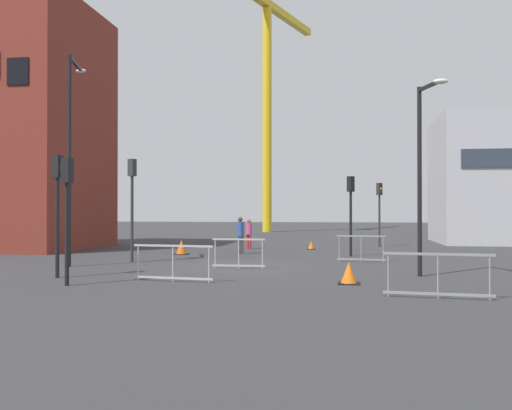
{
  "coord_description": "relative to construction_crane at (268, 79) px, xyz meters",
  "views": [
    {
      "loc": [
        4.06,
        -20.75,
        2.1
      ],
      "look_at": [
        0.0,
        4.61,
        2.34
      ],
      "focal_mm": 39.85,
      "sensor_mm": 36.0,
      "label": 1
    }
  ],
  "objects": [
    {
      "name": "traffic_cone_striped",
      "position": [
        7.61,
        -38.46,
        -14.64
      ],
      "size": [
        0.62,
        0.62,
        0.63
      ],
      "color": "black",
      "rests_on": "ground"
    },
    {
      "name": "safety_barrier_mid_span",
      "position": [
        8.12,
        -31.41,
        -14.37
      ],
      "size": [
        1.95,
        0.25,
        1.08
      ],
      "color": "gray",
      "rests_on": "ground"
    },
    {
      "name": "streetlamp_tall",
      "position": [
        -2.73,
        -34.82,
        -10.24
      ],
      "size": [
        0.79,
        2.12,
        7.92
      ],
      "color": "black",
      "rests_on": "ground"
    },
    {
      "name": "traffic_light_crosswalk",
      "position": [
        -1.1,
        -32.84,
        -12.14
      ],
      "size": [
        0.39,
        0.33,
        4.19
      ],
      "color": "#2D2D30",
      "rests_on": "ground"
    },
    {
      "name": "pedestrian_walking",
      "position": [
        2.48,
        -28.0,
        -13.89
      ],
      "size": [
        0.34,
        0.34,
        1.79
      ],
      "color": "#4C4C51",
      "rests_on": "ground"
    },
    {
      "name": "safety_barrier_right_run",
      "position": [
        3.7,
        -34.75,
        -14.37
      ],
      "size": [
        1.92,
        0.11,
        1.08
      ],
      "color": "#B2B5BA",
      "rests_on": "ground"
    },
    {
      "name": "construction_crane",
      "position": [
        0.0,
        0.0,
        0.0
      ],
      "size": [
        6.13,
        15.24,
        22.79
      ],
      "color": "yellow",
      "rests_on": "ground"
    },
    {
      "name": "brick_building",
      "position": [
        -10.09,
        -25.96,
        -8.28
      ],
      "size": [
        7.47,
        8.38,
        13.32
      ],
      "color": "maroon",
      "rests_on": "ground"
    },
    {
      "name": "traffic_light_island",
      "position": [
        -0.15,
        -40.08,
        -12.52
      ],
      "size": [
        0.27,
        0.38,
        3.56
      ],
      "color": "black",
      "rests_on": "ground"
    },
    {
      "name": "traffic_light_verge",
      "position": [
        7.74,
        -28.61,
        -12.47
      ],
      "size": [
        0.36,
        0.38,
        3.65
      ],
      "color": "black",
      "rests_on": "ground"
    },
    {
      "name": "traffic_light_far",
      "position": [
        -1.33,
        -38.42,
        -12.37
      ],
      "size": [
        0.39,
        0.31,
        3.8
      ],
      "color": "black",
      "rests_on": "ground"
    },
    {
      "name": "safety_barrier_left_run",
      "position": [
        9.7,
        -40.8,
        -14.37
      ],
      "size": [
        2.56,
        0.32,
        1.08
      ],
      "color": "gray",
      "rests_on": "ground"
    },
    {
      "name": "streetlamp_short",
      "position": [
        9.91,
        -36.42,
        -11.33
      ],
      "size": [
        0.74,
        1.46,
        6.03
      ],
      "color": "black",
      "rests_on": "ground"
    },
    {
      "name": "pedestrian_waiting",
      "position": [
        2.29,
        -24.44,
        -13.99
      ],
      "size": [
        0.34,
        0.34,
        1.64
      ],
      "color": "red",
      "rests_on": "ground"
    },
    {
      "name": "traffic_cone_on_verge",
      "position": [
        5.65,
        -24.2,
        -14.73
      ],
      "size": [
        0.45,
        0.45,
        0.45
      ],
      "color": "black",
      "rests_on": "ground"
    },
    {
      "name": "ground",
      "position": [
        3.49,
        -34.11,
        -14.94
      ],
      "size": [
        160.0,
        160.0,
        0.0
      ],
      "primitive_type": "plane",
      "color": "#333335"
    },
    {
      "name": "safety_barrier_front",
      "position": [
        2.48,
        -38.71,
        -14.37
      ],
      "size": [
        2.5,
        0.35,
        1.08
      ],
      "color": "#B2B5BA",
      "rests_on": "ground"
    },
    {
      "name": "traffic_cone_orange",
      "position": [
        -0.24,
        -28.71,
        -14.61
      ],
      "size": [
        0.68,
        0.68,
        0.69
      ],
      "color": "black",
      "rests_on": "ground"
    },
    {
      "name": "traffic_light_median",
      "position": [
        9.42,
        -21.37,
        -12.44
      ],
      "size": [
        0.35,
        0.39,
        3.68
      ],
      "color": "#2D2D30",
      "rests_on": "ground"
    }
  ]
}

